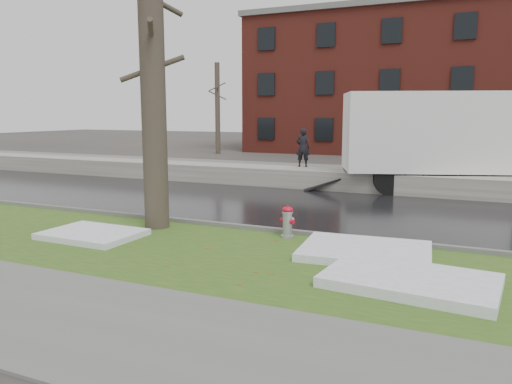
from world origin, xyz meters
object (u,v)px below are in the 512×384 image
at_px(tree, 152,72).
at_px(box_truck, 456,140).
at_px(worker, 303,148).
at_px(fire_hydrant, 288,220).

xyz_separation_m(tree, box_truck, (6.64, 9.67, -1.98)).
bearing_deg(worker, box_truck, 175.84).
height_order(fire_hydrant, tree, tree).
relative_size(tree, box_truck, 0.70).
height_order(tree, box_truck, tree).
bearing_deg(fire_hydrant, box_truck, 89.55).
relative_size(fire_hydrant, worker, 0.49).
relative_size(fire_hydrant, box_truck, 0.07).
xyz_separation_m(fire_hydrant, worker, (-2.59, 8.70, 1.09)).
xyz_separation_m(fire_hydrant, box_truck, (3.19, 9.32, 1.51)).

